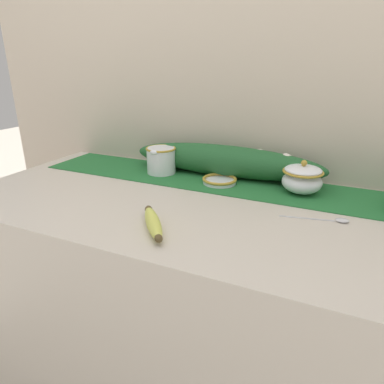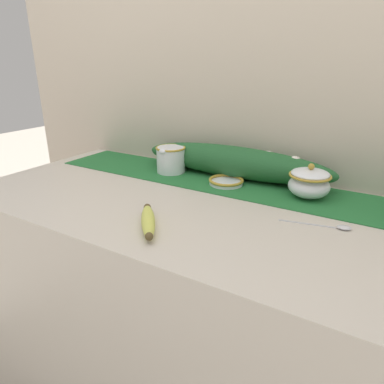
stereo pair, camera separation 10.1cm
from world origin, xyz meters
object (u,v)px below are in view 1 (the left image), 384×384
sugar_bowl (302,179)px  small_dish (220,180)px  cream_pitcher (161,159)px  banana (153,222)px  spoon (336,220)px

sugar_bowl → small_dish: (-0.28, -0.02, -0.04)m
sugar_bowl → small_dish: size_ratio=1.06×
cream_pitcher → sugar_bowl: (0.53, -0.00, -0.00)m
cream_pitcher → sugar_bowl: 0.53m
small_dish → banana: bearing=-95.1°
spoon → sugar_bowl: bearing=112.0°
sugar_bowl → banana: sugar_bowl is taller
sugar_bowl → small_dish: bearing=-175.4°
cream_pitcher → banana: 0.48m
spoon → banana: bearing=-162.1°
sugar_bowl → cream_pitcher: bearing=179.9°
spoon → small_dish: bearing=146.8°
banana → spoon: bearing=29.4°
banana → sugar_bowl: bearing=53.5°
cream_pitcher → banana: bearing=-63.4°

